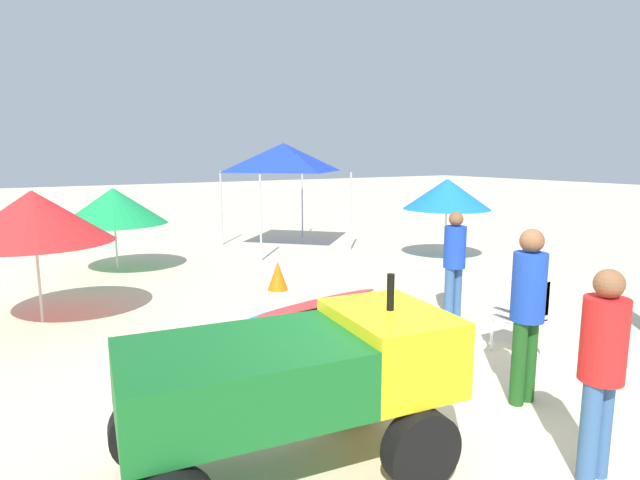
{
  "coord_description": "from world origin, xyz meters",
  "views": [
    {
      "loc": [
        -3.03,
        -3.41,
        2.45
      ],
      "look_at": [
        0.72,
        2.75,
        1.25
      ],
      "focal_mm": 29.3,
      "sensor_mm": 36.0,
      "label": 1
    }
  ],
  "objects_px": {
    "utility_cart": "(297,376)",
    "lifeguard_far_right": "(602,362)",
    "stacked_plastic_chairs": "(526,308)",
    "surfboard_pile": "(311,312)",
    "beach_umbrella_mid": "(114,206)",
    "popup_canopy": "(283,158)",
    "beach_umbrella_far": "(447,194)",
    "traffic_cone_near": "(278,276)",
    "beach_umbrella_left": "(33,217)",
    "lifeguard_near_center": "(528,304)",
    "lifeguard_near_left": "(454,258)"
  },
  "relations": [
    {
      "from": "utility_cart",
      "to": "lifeguard_far_right",
      "type": "bearing_deg",
      "value": -33.52
    },
    {
      "from": "surfboard_pile",
      "to": "lifeguard_near_left",
      "type": "height_order",
      "value": "lifeguard_near_left"
    },
    {
      "from": "traffic_cone_near",
      "to": "surfboard_pile",
      "type": "bearing_deg",
      "value": -103.36
    },
    {
      "from": "utility_cart",
      "to": "lifeguard_far_right",
      "type": "height_order",
      "value": "lifeguard_far_right"
    },
    {
      "from": "utility_cart",
      "to": "lifeguard_near_center",
      "type": "xyz_separation_m",
      "value": [
        2.46,
        -0.15,
        0.22
      ]
    },
    {
      "from": "lifeguard_near_center",
      "to": "beach_umbrella_far",
      "type": "distance_m",
      "value": 7.24
    },
    {
      "from": "surfboard_pile",
      "to": "beach_umbrella_far",
      "type": "height_order",
      "value": "beach_umbrella_far"
    },
    {
      "from": "utility_cart",
      "to": "popup_canopy",
      "type": "relative_size",
      "value": 0.99
    },
    {
      "from": "lifeguard_near_center",
      "to": "beach_umbrella_far",
      "type": "xyz_separation_m",
      "value": [
        4.51,
        5.64,
        0.52
      ]
    },
    {
      "from": "beach_umbrella_mid",
      "to": "traffic_cone_near",
      "type": "bearing_deg",
      "value": -54.83
    },
    {
      "from": "lifeguard_near_center",
      "to": "lifeguard_far_right",
      "type": "distance_m",
      "value": 1.24
    },
    {
      "from": "lifeguard_near_center",
      "to": "utility_cart",
      "type": "bearing_deg",
      "value": 176.47
    },
    {
      "from": "popup_canopy",
      "to": "beach_umbrella_far",
      "type": "relative_size",
      "value": 1.35
    },
    {
      "from": "lifeguard_far_right",
      "to": "traffic_cone_near",
      "type": "bearing_deg",
      "value": 85.72
    },
    {
      "from": "utility_cart",
      "to": "lifeguard_far_right",
      "type": "xyz_separation_m",
      "value": [
        1.87,
        -1.24,
        0.15
      ]
    },
    {
      "from": "lifeguard_near_center",
      "to": "beach_umbrella_left",
      "type": "distance_m",
      "value": 6.6
    },
    {
      "from": "surfboard_pile",
      "to": "lifeguard_far_right",
      "type": "distance_m",
      "value": 4.29
    },
    {
      "from": "lifeguard_near_left",
      "to": "beach_umbrella_left",
      "type": "relative_size",
      "value": 0.75
    },
    {
      "from": "surfboard_pile",
      "to": "beach_umbrella_mid",
      "type": "bearing_deg",
      "value": 108.52
    },
    {
      "from": "surfboard_pile",
      "to": "utility_cart",
      "type": "bearing_deg",
      "value": -121.97
    },
    {
      "from": "beach_umbrella_left",
      "to": "lifeguard_near_center",
      "type": "bearing_deg",
      "value": -53.61
    },
    {
      "from": "stacked_plastic_chairs",
      "to": "beach_umbrella_mid",
      "type": "relative_size",
      "value": 0.48
    },
    {
      "from": "stacked_plastic_chairs",
      "to": "traffic_cone_near",
      "type": "distance_m",
      "value": 4.52
    },
    {
      "from": "surfboard_pile",
      "to": "beach_umbrella_mid",
      "type": "xyz_separation_m",
      "value": [
        -1.72,
        5.13,
        1.18
      ]
    },
    {
      "from": "lifeguard_near_center",
      "to": "popup_canopy",
      "type": "height_order",
      "value": "popup_canopy"
    },
    {
      "from": "lifeguard_far_right",
      "to": "beach_umbrella_mid",
      "type": "relative_size",
      "value": 0.77
    },
    {
      "from": "beach_umbrella_mid",
      "to": "popup_canopy",
      "type": "bearing_deg",
      "value": 9.26
    },
    {
      "from": "stacked_plastic_chairs",
      "to": "surfboard_pile",
      "type": "height_order",
      "value": "stacked_plastic_chairs"
    },
    {
      "from": "utility_cart",
      "to": "beach_umbrella_left",
      "type": "height_order",
      "value": "beach_umbrella_left"
    },
    {
      "from": "utility_cart",
      "to": "stacked_plastic_chairs",
      "type": "height_order",
      "value": "utility_cart"
    },
    {
      "from": "lifeguard_near_center",
      "to": "beach_umbrella_left",
      "type": "xyz_separation_m",
      "value": [
        -3.9,
        5.3,
        0.55
      ]
    },
    {
      "from": "surfboard_pile",
      "to": "beach_umbrella_far",
      "type": "bearing_deg",
      "value": 26.16
    },
    {
      "from": "lifeguard_near_left",
      "to": "popup_canopy",
      "type": "relative_size",
      "value": 0.59
    },
    {
      "from": "lifeguard_near_left",
      "to": "lifeguard_near_center",
      "type": "bearing_deg",
      "value": -120.79
    },
    {
      "from": "lifeguard_near_center",
      "to": "lifeguard_far_right",
      "type": "relative_size",
      "value": 1.07
    },
    {
      "from": "beach_umbrella_mid",
      "to": "lifeguard_near_left",
      "type": "bearing_deg",
      "value": -58.27
    },
    {
      "from": "beach_umbrella_far",
      "to": "traffic_cone_near",
      "type": "relative_size",
      "value": 3.8
    },
    {
      "from": "utility_cart",
      "to": "traffic_cone_near",
      "type": "distance_m",
      "value": 5.54
    },
    {
      "from": "stacked_plastic_chairs",
      "to": "popup_canopy",
      "type": "xyz_separation_m",
      "value": [
        0.95,
        8.17,
        1.74
      ]
    },
    {
      "from": "utility_cart",
      "to": "traffic_cone_near",
      "type": "bearing_deg",
      "value": 64.9
    },
    {
      "from": "surfboard_pile",
      "to": "lifeguard_near_left",
      "type": "xyz_separation_m",
      "value": [
        1.97,
        -0.83,
        0.72
      ]
    },
    {
      "from": "beach_umbrella_left",
      "to": "beach_umbrella_mid",
      "type": "bearing_deg",
      "value": 61.77
    },
    {
      "from": "beach_umbrella_mid",
      "to": "traffic_cone_near",
      "type": "height_order",
      "value": "beach_umbrella_mid"
    },
    {
      "from": "stacked_plastic_chairs",
      "to": "surfboard_pile",
      "type": "bearing_deg",
      "value": 125.1
    },
    {
      "from": "popup_canopy",
      "to": "traffic_cone_near",
      "type": "distance_m",
      "value": 4.84
    },
    {
      "from": "utility_cart",
      "to": "lifeguard_far_right",
      "type": "relative_size",
      "value": 1.64
    },
    {
      "from": "beach_umbrella_left",
      "to": "traffic_cone_near",
      "type": "height_order",
      "value": "beach_umbrella_left"
    },
    {
      "from": "stacked_plastic_chairs",
      "to": "popup_canopy",
      "type": "distance_m",
      "value": 8.41
    },
    {
      "from": "beach_umbrella_mid",
      "to": "beach_umbrella_far",
      "type": "height_order",
      "value": "beach_umbrella_far"
    },
    {
      "from": "lifeguard_near_center",
      "to": "popup_canopy",
      "type": "distance_m",
      "value": 9.28
    }
  ]
}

